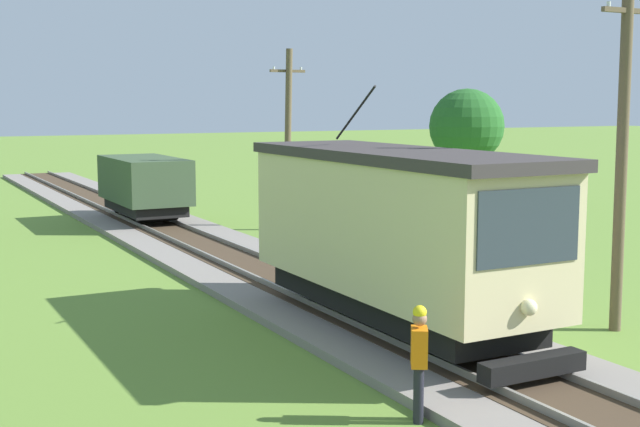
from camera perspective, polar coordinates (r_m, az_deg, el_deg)
red_tram at (r=17.30m, az=5.04°, el=-1.08°), size 2.60×8.54×4.79m
freight_car at (r=33.87m, az=-11.71°, el=1.89°), size 2.40×5.20×2.31m
utility_pole_near_tram at (r=18.50m, az=19.62°, el=4.19°), size 1.40×0.29×7.48m
utility_pole_mid at (r=31.53m, az=-2.17°, el=5.08°), size 1.40×0.57×6.71m
track_worker at (r=12.89m, az=6.66°, el=-9.60°), size 0.40×0.45×1.78m
second_worker at (r=19.96m, az=7.29°, el=-3.49°), size 0.43×0.45×1.78m
tree_left_near at (r=38.52m, az=9.81°, el=5.77°), size 3.34×3.34×5.38m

